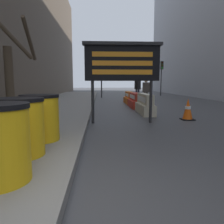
{
  "coord_description": "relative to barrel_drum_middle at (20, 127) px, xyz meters",
  "views": [
    {
      "loc": [
        0.38,
        -2.01,
        1.36
      ],
      "look_at": [
        0.87,
        6.64,
        0.2
      ],
      "focal_mm": 35.0,
      "sensor_mm": 36.0,
      "label": 1
    }
  ],
  "objects": [
    {
      "name": "traffic_cone_mid",
      "position": [
        4.54,
        4.2,
        -0.25
      ],
      "size": [
        0.45,
        0.45,
        0.8
      ],
      "color": "black",
      "rests_on": "ground_plane"
    },
    {
      "name": "bare_tree",
      "position": [
        -2.24,
        5.37,
        1.32
      ],
      "size": [
        2.11,
        2.11,
        3.62
      ],
      "color": "#4C3D2D",
      "rests_on": "sidewalk_left"
    },
    {
      "name": "traffic_light_far_side",
      "position": [
        7.88,
        19.57,
        1.99
      ],
      "size": [
        0.28,
        0.45,
        3.62
      ],
      "color": "#2D2D30",
      "rests_on": "ground_plane"
    },
    {
      "name": "barrel_drum_middle",
      "position": [
        0.0,
        0.0,
        0.0
      ],
      "size": [
        0.79,
        0.79,
        0.96
      ],
      "color": "yellow",
      "rests_on": "sidewalk_left"
    },
    {
      "name": "traffic_cone_near",
      "position": [
        3.73,
        9.33,
        -0.28
      ],
      "size": [
        0.42,
        0.42,
        0.74
      ],
      "color": "black",
      "rests_on": "ground_plane"
    },
    {
      "name": "traffic_light_near_curb",
      "position": [
        1.47,
        16.58,
        1.94
      ],
      "size": [
        0.28,
        0.45,
        3.54
      ],
      "color": "#2D2D30",
      "rests_on": "ground_plane"
    },
    {
      "name": "jersey_barrier_orange_near",
      "position": [
        3.3,
        10.94,
        -0.3
      ],
      "size": [
        0.62,
        2.08,
        0.77
      ],
      "color": "orange",
      "rests_on": "ground_plane"
    },
    {
      "name": "barrel_drum_back",
      "position": [
        0.07,
        0.98,
        0.0
      ],
      "size": [
        0.79,
        0.79,
        0.96
      ],
      "color": "yellow",
      "rests_on": "sidewalk_left"
    },
    {
      "name": "jersey_barrier_cream",
      "position": [
        3.3,
        5.92,
        -0.25
      ],
      "size": [
        0.52,
        2.15,
        0.88
      ],
      "color": "beige",
      "rests_on": "ground_plane"
    },
    {
      "name": "ground_plane",
      "position": [
        0.93,
        -1.58,
        -0.64
      ],
      "size": [
        120.0,
        120.0,
        0.0
      ],
      "primitive_type": "plane",
      "color": "#3F3F42"
    },
    {
      "name": "pedestrian_passerby",
      "position": [
        4.23,
        10.14,
        0.3
      ],
      "size": [
        0.44,
        0.3,
        1.6
      ],
      "rotation": [
        0.0,
        0.0,
        3.04
      ],
      "color": "#514C42",
      "rests_on": "ground_plane"
    },
    {
      "name": "jersey_barrier_red_striped",
      "position": [
        3.3,
        8.45,
        -0.29
      ],
      "size": [
        0.64,
        2.2,
        0.8
      ],
      "color": "red",
      "rests_on": "ground_plane"
    },
    {
      "name": "pedestrian_worker",
      "position": [
        4.15,
        12.75,
        0.42
      ],
      "size": [
        0.42,
        0.54,
        1.8
      ],
      "rotation": [
        0.0,
        0.0,
        5.04
      ],
      "color": "#23283D",
      "rests_on": "ground_plane"
    },
    {
      "name": "message_board",
      "position": [
        2.06,
        3.74,
        1.37
      ],
      "size": [
        2.59,
        0.36,
        2.66
      ],
      "color": "#28282B",
      "rests_on": "ground_plane"
    }
  ]
}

